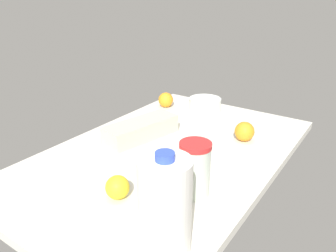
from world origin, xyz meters
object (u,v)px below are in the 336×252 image
egg_carton (141,130)px  orange_beside_bowl (244,132)px  orange_loose (166,100)px  tumbler_cup (195,169)px  milk_jug (165,206)px  mixing_bowl (205,105)px  lemon_by_jug (118,187)px

egg_carton → orange_beside_bowl: bearing=133.7°
orange_loose → tumbler_cup: bearing=41.1°
egg_carton → milk_jug: bearing=56.6°
mixing_bowl → orange_loose: (6.15, -19.12, 0.54)cm
mixing_bowl → tumbler_cup: 71.29cm
lemon_by_jug → orange_loose: 79.63cm
egg_carton → mixing_bowl: (-42.43, 5.78, -0.44)cm
tumbler_cup → orange_loose: bearing=-138.9°
mixing_bowl → orange_loose: size_ratio=2.08×
egg_carton → orange_loose: orange_loose is taller
egg_carton → mixing_bowl: bearing=-175.1°
orange_beside_bowl → milk_jug: bearing=6.7°
egg_carton → milk_jug: (44.35, 42.74, 8.06)cm
egg_carton → lemon_by_jug: bearing=42.0°
egg_carton → milk_jug: 62.12cm
orange_loose → milk_jug: bearing=34.8°
egg_carton → orange_loose: bearing=-147.1°
egg_carton → lemon_by_jug: egg_carton is taller
lemon_by_jug → orange_beside_bowl: size_ratio=0.90×
mixing_bowl → orange_loose: orange_loose is taller
egg_carton → orange_beside_bowl: 40.92cm
tumbler_cup → orange_loose: 76.76cm
milk_jug → orange_loose: size_ratio=3.34×
tumbler_cup → lemon_by_jug: bearing=-49.3°
orange_loose → orange_beside_bowl: bearing=72.6°
egg_carton → milk_jug: size_ratio=1.24×
tumbler_cup → lemon_by_jug: size_ratio=2.34×
orange_loose → mixing_bowl: bearing=107.8°
egg_carton → tumbler_cup: (21.43, 37.06, 4.60)cm
egg_carton → orange_loose: (-36.28, -13.35, 0.11)cm
milk_jug → egg_carton: bearing=-136.1°
mixing_bowl → orange_beside_bowl: orange_beside_bowl is taller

